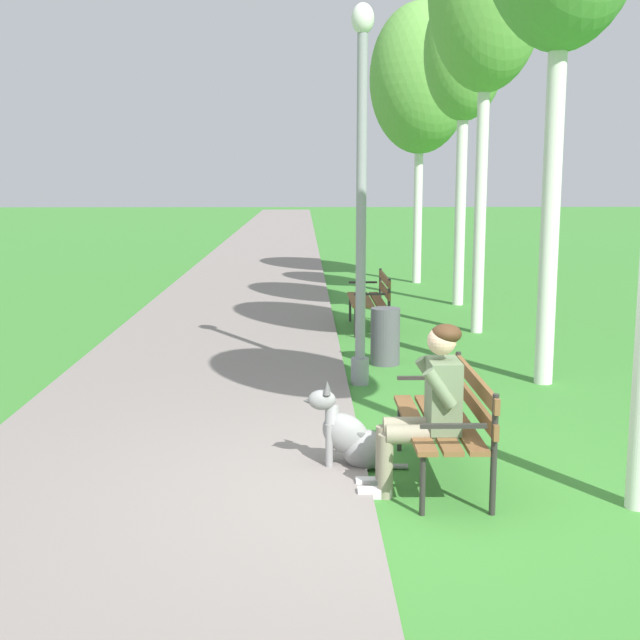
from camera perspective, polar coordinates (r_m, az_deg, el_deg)
The scene contains 10 objects.
ground_plane at distance 6.25m, azimuth 4.63°, elevation -11.79°, with size 120.00×120.00×0.00m, color #3D8433.
paved_path at distance 29.90m, azimuth -3.37°, elevation 5.25°, with size 3.27×60.00×0.04m, color gray.
park_bench_near at distance 6.49m, azimuth 8.75°, elevation -6.31°, with size 0.55×1.50×0.85m.
park_bench_mid at distance 12.80m, azimuth 3.56°, elevation 1.65°, with size 0.55×1.50×0.85m.
person_seated_on_near_bench at distance 6.16m, azimuth 7.30°, elevation -5.50°, with size 0.74×0.49×1.25m.
dog_grey at distance 6.71m, azimuth 2.16°, elevation -7.90°, with size 0.83×0.30×0.71m.
lamp_post_near at distance 9.18m, azimuth 2.80°, elevation 8.50°, with size 0.24×0.24×4.06m.
birch_tree_fourth at distance 15.48m, azimuth 9.71°, elevation 17.08°, with size 1.41×1.22×5.58m.
birch_tree_fifth at distance 18.61m, azimuth 6.78°, elevation 15.81°, with size 2.14×2.19×5.90m.
litter_bin at distance 10.40m, azimuth 4.42°, elevation -1.11°, with size 0.36×0.36×0.70m, color #515156.
Camera 1 is at (-0.61, -5.79, 2.28)m, focal length 47.48 mm.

